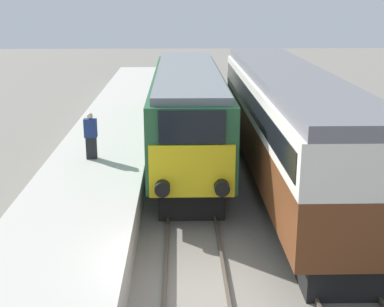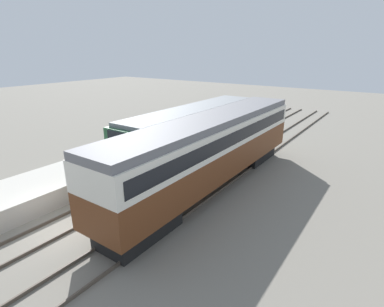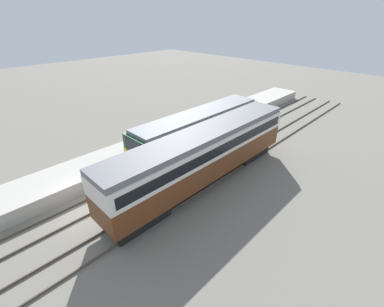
% 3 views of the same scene
% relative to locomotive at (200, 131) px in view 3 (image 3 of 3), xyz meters
% --- Properties ---
extents(ground_plane, '(120.00, 120.00, 0.00)m').
position_rel_locomotive_xyz_m(ground_plane, '(0.00, -10.49, -2.15)').
color(ground_plane, slate).
extents(platform_left, '(3.50, 50.00, 1.04)m').
position_rel_locomotive_xyz_m(platform_left, '(-3.30, -2.49, -1.62)').
color(platform_left, '#B7B2A8').
rests_on(platform_left, ground_plane).
extents(rails_near_track, '(1.51, 60.00, 0.14)m').
position_rel_locomotive_xyz_m(rails_near_track, '(0.00, -5.49, -2.08)').
color(rails_near_track, '#4C4238').
rests_on(rails_near_track, ground_plane).
extents(rails_far_track, '(1.50, 60.00, 0.14)m').
position_rel_locomotive_xyz_m(rails_far_track, '(3.40, -5.49, -2.08)').
color(rails_far_track, '#4C4238').
rests_on(rails_far_track, ground_plane).
extents(locomotive, '(2.70, 13.83, 3.85)m').
position_rel_locomotive_xyz_m(locomotive, '(0.00, 0.00, 0.00)').
color(locomotive, black).
rests_on(locomotive, ground_plane).
extents(passenger_carriage, '(2.75, 16.12, 4.18)m').
position_rel_locomotive_xyz_m(passenger_carriage, '(3.40, -3.14, 0.37)').
color(passenger_carriage, black).
rests_on(passenger_carriage, ground_plane).
extents(person_on_platform, '(0.44, 0.26, 1.66)m').
position_rel_locomotive_xyz_m(person_on_platform, '(-3.48, -2.93, -0.28)').
color(person_on_platform, black).
rests_on(person_on_platform, platform_left).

